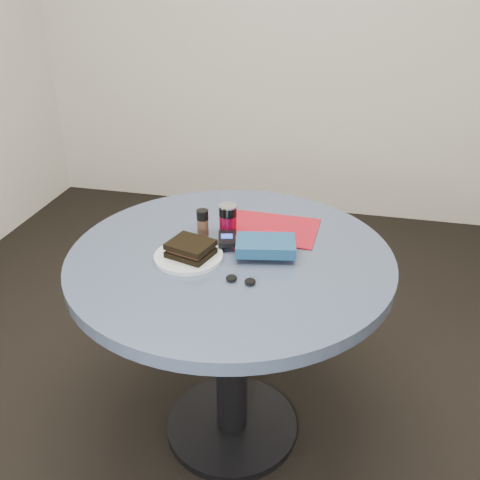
% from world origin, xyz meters
% --- Properties ---
extents(ground, '(4.00, 4.00, 0.00)m').
position_xyz_m(ground, '(0.00, 0.00, 0.00)').
color(ground, black).
rests_on(ground, ground).
extents(table, '(1.00, 1.00, 0.75)m').
position_xyz_m(table, '(0.00, 0.00, 0.59)').
color(table, black).
rests_on(table, ground).
extents(plate, '(0.23, 0.23, 0.01)m').
position_xyz_m(plate, '(-0.12, -0.06, 0.76)').
color(plate, silver).
rests_on(plate, table).
extents(sandwich, '(0.15, 0.14, 0.04)m').
position_xyz_m(sandwich, '(-0.11, -0.06, 0.79)').
color(sandwich, black).
rests_on(sandwich, plate).
extents(soda_can, '(0.06, 0.06, 0.11)m').
position_xyz_m(soda_can, '(-0.04, 0.11, 0.80)').
color(soda_can, maroon).
rests_on(soda_can, table).
extents(pepper_grinder, '(0.04, 0.04, 0.09)m').
position_xyz_m(pepper_grinder, '(-0.12, 0.10, 0.80)').
color(pepper_grinder, '#472F1E').
rests_on(pepper_grinder, table).
extents(magazine, '(0.30, 0.23, 0.01)m').
position_xyz_m(magazine, '(0.10, 0.19, 0.75)').
color(magazine, maroon).
rests_on(magazine, table).
extents(red_book, '(0.19, 0.18, 0.01)m').
position_xyz_m(red_book, '(0.07, 0.07, 0.76)').
color(red_book, '#B00D1B').
rests_on(red_book, magazine).
extents(novel, '(0.20, 0.15, 0.03)m').
position_xyz_m(novel, '(0.11, 0.01, 0.79)').
color(novel, navy).
rests_on(novel, red_book).
extents(mp3_player, '(0.07, 0.10, 0.02)m').
position_xyz_m(mp3_player, '(-0.02, 0.04, 0.78)').
color(mp3_player, black).
rests_on(mp3_player, red_book).
extents(headphones, '(0.09, 0.04, 0.02)m').
position_xyz_m(headphones, '(0.07, -0.15, 0.76)').
color(headphones, black).
rests_on(headphones, table).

